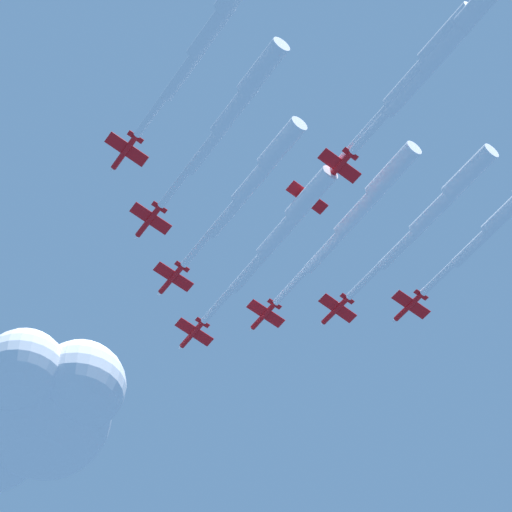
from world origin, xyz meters
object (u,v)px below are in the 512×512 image
at_px(jet_lead, 279,233).
at_px(jet_trail_port, 409,81).
at_px(jet_port_outer, 209,32).
at_px(jet_starboard_outer, 504,213).
at_px(jet_port_inner, 252,182).
at_px(jet_starboard_mid, 434,211).
at_px(jet_port_mid, 232,111).
at_px(jet_starboard_inner, 358,211).
at_px(jet_trail_starboard, 445,46).

xyz_separation_m(jet_lead, jet_trail_port, (34.72, -19.59, 1.74)).
height_order(jet_port_outer, jet_starboard_outer, jet_port_outer).
bearing_deg(jet_port_inner, jet_port_outer, -77.53).
height_order(jet_lead, jet_starboard_mid, jet_starboard_mid).
relative_size(jet_port_mid, jet_port_outer, 1.00).
distance_m(jet_port_inner, jet_port_outer, 31.18).
bearing_deg(jet_starboard_inner, jet_starboard_mid, 23.79).
xyz_separation_m(jet_trail_port, jet_trail_starboard, (8.17, -4.68, -1.60)).
relative_size(jet_starboard_mid, jet_port_outer, 1.07).
bearing_deg(jet_starboard_mid, jet_lead, -160.43).
relative_size(jet_starboard_inner, jet_starboard_outer, 1.11).
height_order(jet_port_mid, jet_port_outer, jet_port_outer).
distance_m(jet_port_inner, jet_port_mid, 15.91).
height_order(jet_lead, jet_starboard_outer, jet_starboard_outer).
bearing_deg(jet_starboard_inner, jet_starboard_outer, 24.03).
relative_size(jet_port_inner, jet_port_mid, 0.99).
xyz_separation_m(jet_port_inner, jet_trail_port, (34.17, -6.60, 1.14)).
xyz_separation_m(jet_starboard_inner, jet_trail_port, (19.52, -23.85, -1.70)).
distance_m(jet_starboard_mid, jet_trail_port, 30.40).
relative_size(jet_lead, jet_starboard_inner, 0.98).
bearing_deg(jet_port_inner, jet_starboard_mid, 39.53).
xyz_separation_m(jet_starboard_inner, jet_starboard_mid, (13.41, 5.91, -0.64)).
bearing_deg(jet_port_outer, jet_starboard_mid, 68.26).
height_order(jet_port_inner, jet_trail_starboard, jet_port_inner).
relative_size(jet_starboard_outer, jet_trail_port, 0.94).
bearing_deg(jet_starboard_outer, jet_trail_starboard, -87.20).
height_order(jet_trail_port, jet_trail_starboard, jet_trail_port).
bearing_deg(jet_starboard_mid, jet_starboard_inner, -156.21).
height_order(jet_port_inner, jet_starboard_inner, jet_starboard_inner).
xyz_separation_m(jet_port_inner, jet_port_mid, (3.63, -15.49, 0.06)).
bearing_deg(jet_lead, jet_trail_port, -29.43).
relative_size(jet_lead, jet_starboard_outer, 1.09).
relative_size(jet_port_mid, jet_starboard_outer, 1.01).
bearing_deg(jet_port_mid, jet_starboard_mid, 57.69).
height_order(jet_starboard_mid, jet_starboard_outer, jet_starboard_mid).
xyz_separation_m(jet_starboard_inner, jet_port_mid, (-11.03, -32.74, -2.79)).
bearing_deg(jet_port_mid, jet_trail_port, 16.23).
height_order(jet_port_outer, jet_trail_port, jet_port_outer).
height_order(jet_starboard_mid, jet_trail_port, jet_starboard_mid).
bearing_deg(jet_port_mid, jet_starboard_inner, 71.38).
bearing_deg(jet_trail_port, jet_starboard_mid, 101.60).
relative_size(jet_port_inner, jet_trail_port, 0.94).
bearing_deg(jet_starboard_outer, jet_starboard_mid, -155.70).
height_order(jet_port_mid, jet_trail_starboard, jet_port_mid).
xyz_separation_m(jet_port_outer, jet_starboard_outer, (33.68, 59.11, -0.89)).
relative_size(jet_lead, jet_port_inner, 1.09).
xyz_separation_m(jet_starboard_inner, jet_trail_starboard, (27.69, -28.53, -3.31)).
distance_m(jet_port_mid, jet_starboard_mid, 45.78).
height_order(jet_port_mid, jet_starboard_mid, jet_starboard_mid).
height_order(jet_starboard_inner, jet_starboard_outer, jet_starboard_inner).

